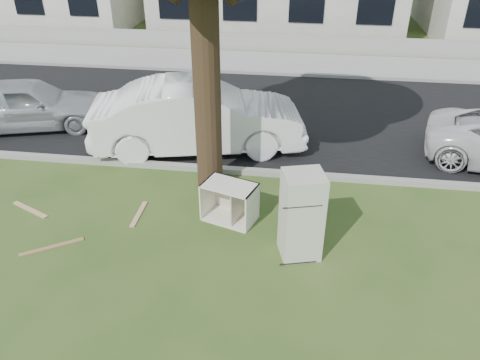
# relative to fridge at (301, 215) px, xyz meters

# --- Properties ---
(ground) EXTENTS (120.00, 120.00, 0.00)m
(ground) POSITION_rel_fridge_xyz_m (-1.55, 0.18, -0.79)
(ground) COLOR #324F1C
(road) EXTENTS (120.00, 7.00, 0.01)m
(road) POSITION_rel_fridge_xyz_m (-1.55, 6.18, -0.79)
(road) COLOR black
(road) RESTS_ON ground
(kerb_near) EXTENTS (120.00, 0.18, 0.12)m
(kerb_near) POSITION_rel_fridge_xyz_m (-1.55, 2.63, -0.79)
(kerb_near) COLOR gray
(kerb_near) RESTS_ON ground
(kerb_far) EXTENTS (120.00, 0.18, 0.12)m
(kerb_far) POSITION_rel_fridge_xyz_m (-1.55, 9.73, -0.79)
(kerb_far) COLOR gray
(kerb_far) RESTS_ON ground
(sidewalk) EXTENTS (120.00, 2.80, 0.01)m
(sidewalk) POSITION_rel_fridge_xyz_m (-1.55, 11.18, -0.79)
(sidewalk) COLOR gray
(sidewalk) RESTS_ON ground
(low_wall) EXTENTS (120.00, 0.15, 0.70)m
(low_wall) POSITION_rel_fridge_xyz_m (-1.55, 12.78, -0.44)
(low_wall) COLOR gray
(low_wall) RESTS_ON ground
(fridge) EXTENTS (0.79, 0.76, 1.58)m
(fridge) POSITION_rel_fridge_xyz_m (0.00, 0.00, 0.00)
(fridge) COLOR beige
(fridge) RESTS_ON ground
(cabinet) EXTENTS (1.13, 0.89, 0.77)m
(cabinet) POSITION_rel_fridge_xyz_m (-1.35, 0.85, -0.41)
(cabinet) COLOR silver
(cabinet) RESTS_ON ground
(plank_a) EXTENTS (0.97, 0.68, 0.02)m
(plank_a) POSITION_rel_fridge_xyz_m (-4.36, -0.46, -0.78)
(plank_a) COLOR olive
(plank_a) RESTS_ON ground
(plank_b) EXTENTS (0.94, 0.50, 0.02)m
(plank_b) POSITION_rel_fridge_xyz_m (-5.35, 0.59, -0.78)
(plank_b) COLOR tan
(plank_b) RESTS_ON ground
(plank_c) EXTENTS (0.11, 0.86, 0.02)m
(plank_c) POSITION_rel_fridge_xyz_m (-3.15, 0.74, -0.78)
(plank_c) COLOR tan
(plank_c) RESTS_ON ground
(car_center) EXTENTS (5.35, 2.85, 1.68)m
(car_center) POSITION_rel_fridge_xyz_m (-2.57, 3.76, 0.05)
(car_center) COLOR white
(car_center) RESTS_ON ground
(car_left) EXTENTS (4.25, 2.63, 1.35)m
(car_left) POSITION_rel_fridge_xyz_m (-7.35, 4.36, -0.11)
(car_left) COLOR #A9ADB1
(car_left) RESTS_ON ground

